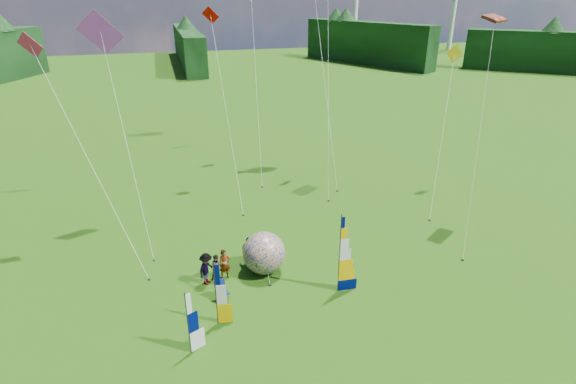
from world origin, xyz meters
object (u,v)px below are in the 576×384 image
object	(u,v)px
bol_inflatable	(264,253)
spectator_c	(206,269)
feather_banner_main	(339,255)
side_banner_far	(188,325)
spectator_b	(217,267)
side_banner_left	(216,295)
spectator_a	(225,264)
spectator_d	(249,251)
camp_chair	(222,291)
kite_whale	(322,45)

from	to	relation	value
bol_inflatable	spectator_c	size ratio (longest dim) A/B	1.29
feather_banner_main	side_banner_far	xyz separation A→B (m)	(-7.99, -2.45, -0.67)
spectator_b	side_banner_left	bearing A→B (deg)	-106.37
spectator_b	spectator_a	bearing A→B (deg)	-10.22
spectator_d	spectator_a	bearing A→B (deg)	86.57
camp_chair	feather_banner_main	bearing A→B (deg)	-25.37
bol_inflatable	camp_chair	world-z (taller)	bol_inflatable
feather_banner_main	camp_chair	size ratio (longest dim) A/B	4.08
spectator_b	camp_chair	world-z (taller)	spectator_b
spectator_d	spectator_b	bearing A→B (deg)	80.48
side_banner_far	spectator_c	world-z (taller)	side_banner_far
spectator_c	kite_whale	bearing A→B (deg)	-0.86
spectator_a	side_banner_far	bearing A→B (deg)	-127.54
spectator_a	spectator_d	world-z (taller)	spectator_d
feather_banner_main	spectator_c	bearing A→B (deg)	161.61
spectator_c	camp_chair	bearing A→B (deg)	-123.54
side_banner_far	spectator_a	size ratio (longest dim) A/B	1.75
bol_inflatable	spectator_a	xyz separation A→B (m)	(-2.27, -0.05, -0.32)
side_banner_left	bol_inflatable	world-z (taller)	side_banner_left
spectator_c	camp_chair	distance (m)	1.84
camp_chair	side_banner_left	bearing A→B (deg)	-122.30
spectator_d	spectator_c	bearing A→B (deg)	80.01
side_banner_left	camp_chair	distance (m)	2.09
side_banner_left	side_banner_far	world-z (taller)	side_banner_left
spectator_c	camp_chair	world-z (taller)	spectator_c
spectator_b	spectator_c	size ratio (longest dim) A/B	0.82
spectator_a	spectator_d	size ratio (longest dim) A/B	1.00
spectator_b	spectator_d	size ratio (longest dim) A/B	0.86
feather_banner_main	side_banner_far	distance (m)	8.38
spectator_b	spectator_d	xyz separation A→B (m)	(2.00, 0.99, 0.13)
feather_banner_main	spectator_d	xyz separation A→B (m)	(-4.09, 3.85, -1.35)
bol_inflatable	kite_whale	bearing A→B (deg)	60.12
side_banner_far	camp_chair	world-z (taller)	side_banner_far
side_banner_left	spectator_b	world-z (taller)	side_banner_left
feather_banner_main	kite_whale	xyz separation A→B (m)	(4.99, 17.49, 8.55)
spectator_a	side_banner_left	bearing A→B (deg)	-117.67
side_banner_far	spectator_b	distance (m)	5.70
kite_whale	bol_inflatable	bearing A→B (deg)	-133.19
bol_inflatable	camp_chair	distance (m)	3.43
bol_inflatable	spectator_b	size ratio (longest dim) A/B	1.58
feather_banner_main	spectator_d	world-z (taller)	feather_banner_main
spectator_d	kite_whale	world-z (taller)	kite_whale
side_banner_left	bol_inflatable	bearing A→B (deg)	62.42
spectator_a	spectator_b	distance (m)	0.44
side_banner_left	spectator_a	bearing A→B (deg)	89.07
side_banner_left	camp_chair	size ratio (longest dim) A/B	3.04
side_banner_left	kite_whale	xyz separation A→B (m)	(11.56, 18.30, 9.12)
side_banner_far	bol_inflatable	xyz separation A→B (m)	(4.60, 5.35, -0.35)
feather_banner_main	spectator_d	bearing A→B (deg)	139.50
spectator_a	spectator_c	size ratio (longest dim) A/B	0.95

